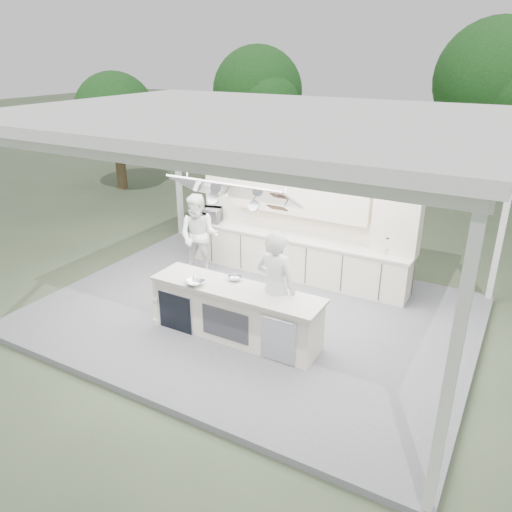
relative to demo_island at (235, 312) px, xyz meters
The scene contains 12 objects.
ground 1.10m from the demo_island, 101.07° to the left, with size 90.00×90.00×0.00m, color #4B583D.
stage_deck 1.07m from the demo_island, 101.07° to the left, with size 8.00×6.00×0.12m, color slate.
tent 3.25m from the demo_island, 101.05° to the left, with size 8.20×6.20×3.86m.
demo_island is the anchor object (origin of this frame).
back_counter 2.82m from the demo_island, 93.63° to the left, with size 5.08×0.72×0.95m.
back_wall_unit 3.19m from the demo_island, 84.98° to the left, with size 5.05×0.48×2.25m.
tree_cluster 11.02m from the demo_island, 91.82° to the left, with size 19.55×9.40×5.85m.
head_chef 0.89m from the demo_island, 17.40° to the left, with size 0.74×0.48×2.03m, color white.
sous_chef 2.76m from the demo_island, 138.18° to the left, with size 0.90×0.70×1.85m, color white.
toaster_oven 3.65m from the demo_island, 131.48° to the left, with size 0.60×0.40×0.33m, color silver.
bowl_large 0.86m from the demo_island, 159.88° to the right, with size 0.32×0.32×0.08m, color silver.
bowl_small 0.59m from the demo_island, 120.20° to the left, with size 0.24×0.24×0.08m, color silver.
Camera 1 is at (4.23, -7.33, 4.81)m, focal length 35.00 mm.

